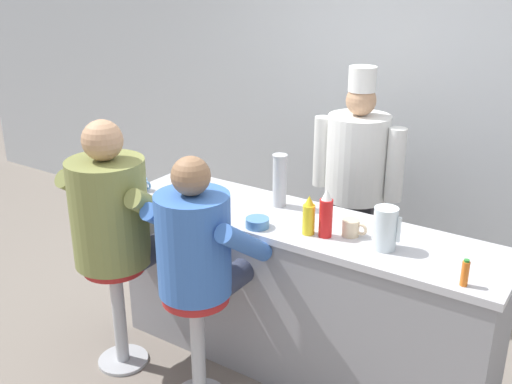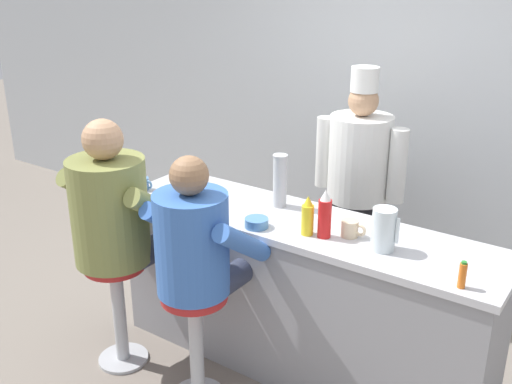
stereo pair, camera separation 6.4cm
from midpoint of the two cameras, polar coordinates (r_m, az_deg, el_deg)
wall_back at (r=4.55m, az=14.74°, el=8.24°), size 10.00×0.06×2.70m
diner_counter at (r=3.58m, az=4.66°, el=-9.78°), size 2.29×0.59×0.96m
ketchup_bottle_red at (r=3.13m, az=7.15°, el=-2.21°), size 0.07×0.07×0.26m
mustard_bottle_yellow at (r=3.16m, az=5.52°, el=-2.36°), size 0.07×0.07×0.22m
hot_sauce_bottle_orange at (r=2.83m, az=19.68°, el=-7.46°), size 0.04×0.04×0.13m
water_pitcher_clear at (r=3.05m, az=12.66°, el=-3.49°), size 0.14×0.12×0.22m
breakfast_plate at (r=3.68m, az=-6.56°, el=-0.39°), size 0.25×0.25×0.05m
cereal_bowl at (r=3.26m, az=0.62°, el=-2.94°), size 0.13×0.13×0.05m
coffee_mug_tan at (r=3.19m, az=9.56°, el=-3.46°), size 0.14×0.09×0.09m
coffee_mug_blue at (r=3.85m, az=-10.20°, el=0.78°), size 0.12×0.08×0.08m
cup_stack_steel at (r=3.50m, az=2.82°, el=1.09°), size 0.09×0.09×0.32m
diner_seated_olive at (r=3.49m, az=-12.75°, el=-2.32°), size 0.66×0.65×1.53m
diner_seated_blue at (r=3.12m, az=-5.11°, el=-5.68°), size 0.58×0.57×1.44m
cook_in_whites_near at (r=4.15m, az=10.16°, el=1.28°), size 0.66×0.42×1.68m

